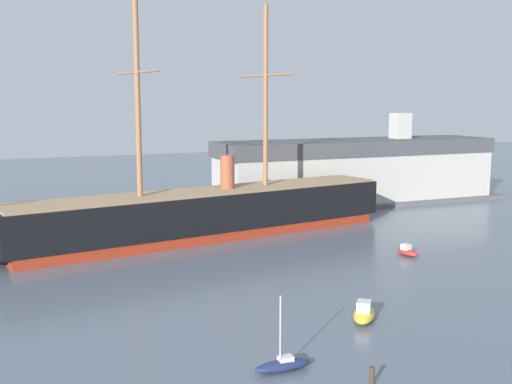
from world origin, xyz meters
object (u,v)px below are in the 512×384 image
at_px(mooring_piling_left_pair, 372,376).
at_px(motorboat_alongside_stern, 407,252).
at_px(tall_ship, 207,213).
at_px(sailboat_foreground_left, 283,365).
at_px(dinghy_distant_centre, 203,229).
at_px(motorboat_near_centre, 364,313).
at_px(dockside_warehouse_right, 357,172).

bearing_deg(mooring_piling_left_pair, motorboat_alongside_stern, 49.97).
relative_size(tall_ship, motorboat_alongside_stern, 18.96).
bearing_deg(sailboat_foreground_left, dinghy_distant_centre, 78.11).
height_order(motorboat_near_centre, mooring_piling_left_pair, motorboat_near_centre).
relative_size(sailboat_foreground_left, mooring_piling_left_pair, 4.34).
relative_size(sailboat_foreground_left, dockside_warehouse_right, 0.10).
height_order(motorboat_near_centre, dockside_warehouse_right, dockside_warehouse_right).
distance_m(motorboat_near_centre, mooring_piling_left_pair, 13.24).
height_order(sailboat_foreground_left, dinghy_distant_centre, sailboat_foreground_left).
relative_size(motorboat_alongside_stern, dinghy_distant_centre, 1.84).
bearing_deg(motorboat_near_centre, mooring_piling_left_pair, -120.37).
distance_m(tall_ship, motorboat_near_centre, 38.88).
relative_size(dinghy_distant_centre, mooring_piling_left_pair, 1.49).
xyz_separation_m(sailboat_foreground_left, dockside_warehouse_right, (46.48, 64.01, 5.62)).
height_order(tall_ship, motorboat_alongside_stern, tall_ship).
bearing_deg(dockside_warehouse_right, motorboat_alongside_stern, -113.20).
distance_m(mooring_piling_left_pair, dockside_warehouse_right, 80.43).
xyz_separation_m(tall_ship, motorboat_near_centre, (1.87, -38.72, -2.95)).
xyz_separation_m(motorboat_near_centre, dockside_warehouse_right, (35.01, 57.14, 5.44)).
bearing_deg(tall_ship, mooring_piling_left_pair, -95.50).
bearing_deg(tall_ship, dinghy_distant_centre, 78.11).
distance_m(tall_ship, dockside_warehouse_right, 41.29).
bearing_deg(mooring_piling_left_pair, tall_ship, 84.50).
height_order(motorboat_alongside_stern, mooring_piling_left_pair, motorboat_alongside_stern).
distance_m(motorboat_alongside_stern, dockside_warehouse_right, 42.41).
distance_m(tall_ship, dinghy_distant_centre, 6.38).
relative_size(motorboat_alongside_stern, dockside_warehouse_right, 0.06).
relative_size(tall_ship, sailboat_foreground_left, 11.99).
xyz_separation_m(motorboat_near_centre, motorboat_alongside_stern, (18.45, 18.50, -0.16)).
xyz_separation_m(dinghy_distant_centre, dockside_warehouse_right, (35.76, 13.14, 5.89)).
bearing_deg(motorboat_alongside_stern, mooring_piling_left_pair, -130.03).
xyz_separation_m(tall_ship, dockside_warehouse_right, (36.88, 18.42, 2.49)).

